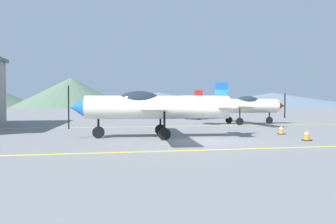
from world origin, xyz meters
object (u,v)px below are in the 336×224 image
Objects in this scene: airplane_mid at (240,105)px; car_sedan at (200,112)px; traffic_cone_front at (307,135)px; airplane_near at (152,106)px; traffic_cone_side at (281,129)px.

car_sedan is at bearing 95.09° from airplane_mid.
airplane_mid is at bearing 81.92° from traffic_cone_front.
airplane_near reaches higher than car_sedan.
airplane_mid is 9.42m from car_sedan.
airplane_mid is at bearing 45.88° from airplane_near.
car_sedan is (7.98, 18.44, -0.79)m from airplane_near.
car_sedan is at bearing 66.59° from airplane_near.
airplane_mid is 2.12× the size of car_sedan.
car_sedan reaches higher than traffic_cone_side.
car_sedan is at bearing 87.76° from traffic_cone_front.
traffic_cone_front is at bearing -98.08° from airplane_mid.
traffic_cone_side is at bearing -97.93° from airplane_mid.
traffic_cone_side is at bearing 3.45° from airplane_near.
traffic_cone_front is (-1.65, -11.65, -1.34)m from airplane_mid.
airplane_near is 7.75m from traffic_cone_side.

